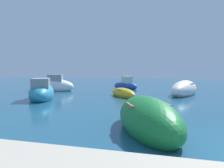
# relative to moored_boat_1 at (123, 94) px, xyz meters

# --- Properties ---
(moored_boat_1) EXTENTS (2.74, 2.97, 0.85)m
(moored_boat_1) POSITION_rel_moored_boat_1_xyz_m (0.00, 0.00, 0.00)
(moored_boat_1) COLOR gold
(moored_boat_1) RESTS_ON ground
(moored_boat_3) EXTENTS (3.29, 4.59, 1.50)m
(moored_boat_3) POSITION_rel_moored_boat_1_xyz_m (2.64, -8.39, 0.18)
(moored_boat_3) COLOR #197233
(moored_boat_3) RESTS_ON ground
(moored_boat_4) EXTENTS (4.31, 2.79, 1.87)m
(moored_boat_4) POSITION_rel_moored_boat_1_xyz_m (-7.18, 2.17, 0.24)
(moored_boat_4) COLOR white
(moored_boat_4) RESTS_ON ground
(moored_boat_5) EXTENTS (3.03, 5.48, 1.47)m
(moored_boat_5) POSITION_rel_moored_boat_1_xyz_m (4.49, 2.71, 0.17)
(moored_boat_5) COLOR white
(moored_boat_5) RESTS_ON ground
(moored_boat_7) EXTENTS (3.18, 2.48, 1.50)m
(moored_boat_7) POSITION_rel_moored_boat_1_xyz_m (-1.12, 6.43, 0.12)
(moored_boat_7) COLOR #1E479E
(moored_boat_7) RESTS_ON ground
(moored_boat_8) EXTENTS (3.26, 4.25, 1.77)m
(moored_boat_8) POSITION_rel_moored_boat_1_xyz_m (-5.13, -2.70, 0.24)
(moored_boat_8) COLOR teal
(moored_boat_8) RESTS_ON ground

